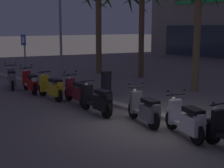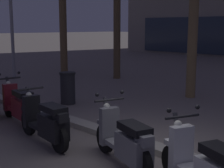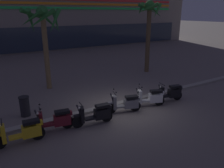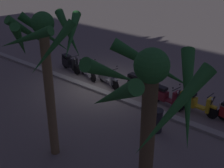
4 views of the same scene
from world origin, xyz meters
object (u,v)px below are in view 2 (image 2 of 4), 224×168
at_px(scooter_maroon_second_in_line, 19,105).
at_px(scooter_grey_far_back, 125,141).
at_px(litter_bin, 68,88).
at_px(scooter_black_mid_front, 46,122).

distance_m(scooter_maroon_second_in_line, scooter_grey_far_back, 3.43).
bearing_deg(litter_bin, scooter_maroon_second_in_line, -69.09).
bearing_deg(scooter_grey_far_back, litter_bin, 153.29).
distance_m(scooter_black_mid_front, scooter_grey_far_back, 1.81).
distance_m(scooter_maroon_second_in_line, scooter_black_mid_front, 1.69).
distance_m(scooter_black_mid_front, litter_bin, 3.44).
bearing_deg(scooter_black_mid_front, scooter_maroon_second_in_line, 167.56).
bearing_deg(scooter_grey_far_back, scooter_black_mid_front, -170.26).
relative_size(scooter_maroon_second_in_line, scooter_black_mid_front, 0.95).
xyz_separation_m(scooter_black_mid_front, litter_bin, (-2.44, 2.43, 0.03)).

